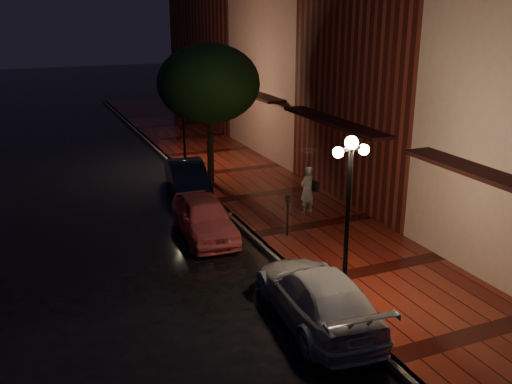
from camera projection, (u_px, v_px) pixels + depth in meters
name	position (u px, v px, depth m)	size (l,w,h in m)	color
ground	(254.00, 239.00, 18.79)	(120.00, 120.00, 0.00)	black
sidewalk	(314.00, 227.00, 19.62)	(4.50, 60.00, 0.15)	#45110C
curb	(254.00, 237.00, 18.77)	(0.25, 60.00, 0.15)	#595451
storefront_mid	(403.00, 56.00, 21.46)	(5.00, 8.00, 11.00)	#511914
storefront_far	(303.00, 64.00, 28.75)	(5.00, 8.00, 9.00)	#8C5951
storefront_extra	(232.00, 43.00, 37.32)	(5.00, 12.00, 10.00)	#511914
streetlamp_near	(348.00, 211.00, 13.75)	(0.96, 0.36, 4.31)	black
streetlamp_far	(183.00, 114.00, 25.97)	(0.96, 0.36, 4.31)	black
street_tree	(209.00, 86.00, 22.93)	(4.16, 4.16, 5.80)	black
pink_car	(204.00, 217.00, 18.80)	(1.62, 4.03, 1.37)	#DE5B5E
navy_car	(187.00, 178.00, 23.11)	(1.40, 4.01, 1.32)	black
silver_car	(317.00, 296.00, 13.71)	(1.92, 4.71, 1.37)	#AEADB5
woman_with_umbrella	(308.00, 170.00, 20.24)	(1.01, 1.03, 2.44)	white
parking_meter	(288.00, 211.00, 18.44)	(0.15, 0.13, 1.39)	black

